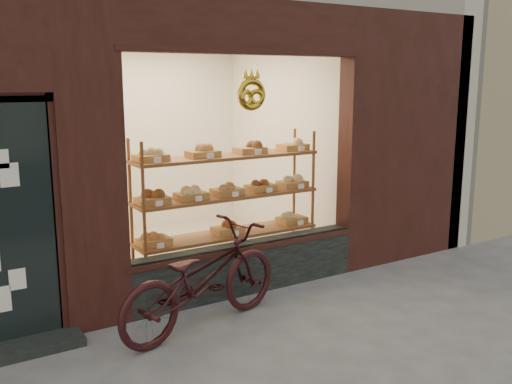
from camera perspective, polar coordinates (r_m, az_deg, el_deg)
display_shelf at (r=6.50m, az=-2.87°, el=-1.48°), size 2.20×0.45×1.70m
bicycle at (r=5.38m, az=-5.42°, el=-8.62°), size 1.95×1.09×0.97m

